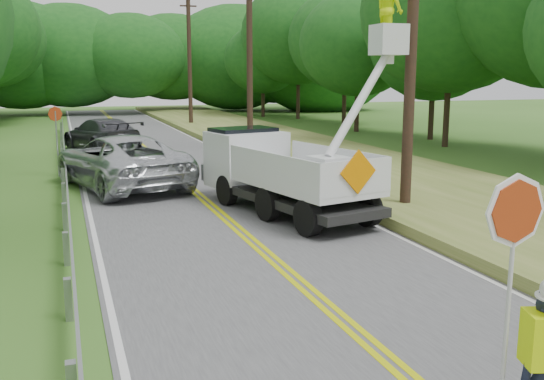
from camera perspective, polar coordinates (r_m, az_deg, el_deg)
name	(u,v)px	position (r m, az deg, el deg)	size (l,w,h in m)	color
road	(194,191)	(20.50, -7.28, -0.12)	(7.20, 96.00, 0.03)	#4B4B4E
guardrail	(66,177)	(20.90, -18.68, 1.12)	(0.18, 48.00, 0.77)	gray
utility_poles	(302,37)	(24.51, 2.78, 14.08)	(1.60, 43.30, 10.00)	black
tall_grass_verge	(383,176)	(22.95, 10.34, 1.32)	(7.00, 96.00, 0.30)	#546A27
treeline_right	(424,26)	(36.98, 13.96, 14.60)	(13.08, 53.83, 12.30)	#332319
treeline_horizon	(127,56)	(62.22, -13.36, 12.04)	(57.31, 15.20, 11.98)	#174D18
bucket_truck	(279,158)	(17.59, 0.67, 2.96)	(4.63, 6.66, 6.32)	black
suv_silver	(121,161)	(21.48, -13.90, 2.63)	(3.02, 6.54, 1.82)	silver
suv_darkgrey	(101,134)	(32.10, -15.62, 5.01)	(2.30, 5.67, 1.64)	#3A3B41
stop_sign_permanent	(56,130)	(24.48, -19.48, 5.31)	(0.51, 0.28, 2.66)	gray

